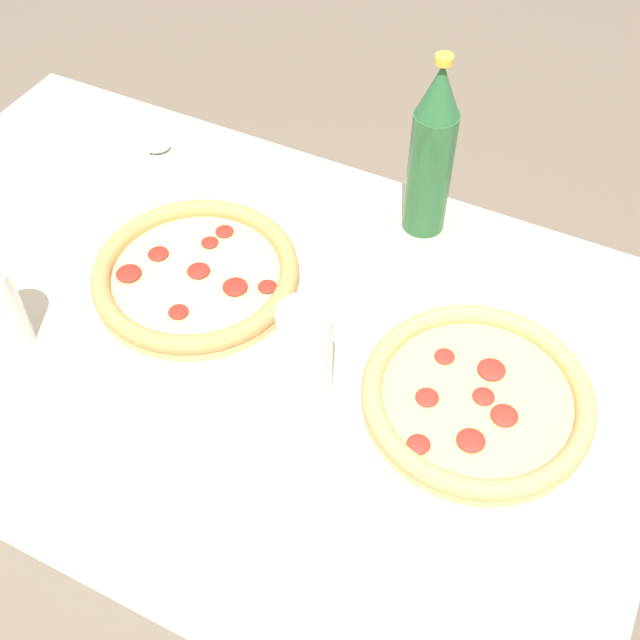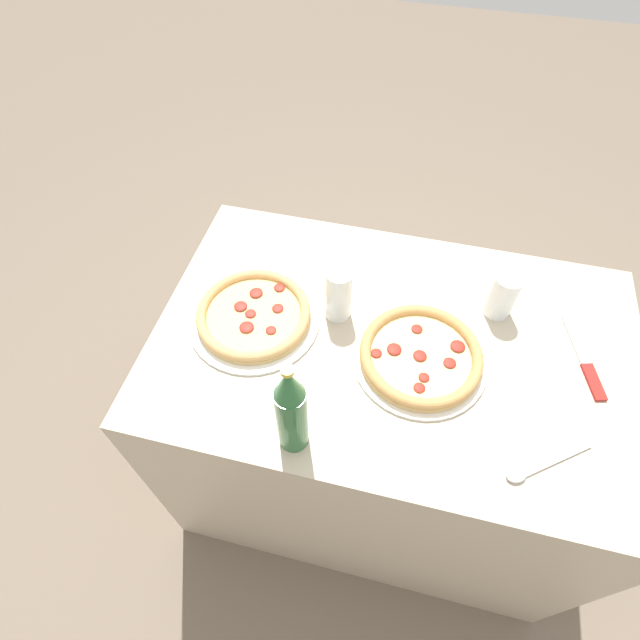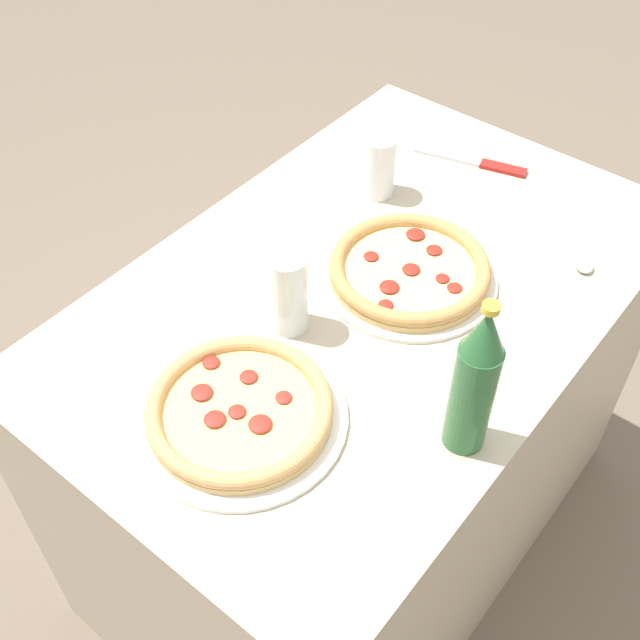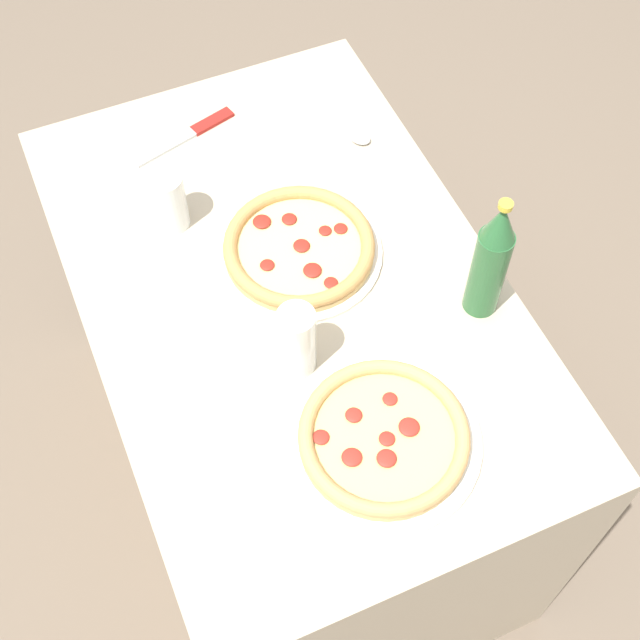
# 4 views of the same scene
# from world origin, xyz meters

# --- Properties ---
(ground_plane) EXTENTS (8.00, 8.00, 0.00)m
(ground_plane) POSITION_xyz_m (0.00, 0.00, 0.00)
(ground_plane) COLOR #6B5B4C
(table) EXTENTS (1.10, 0.71, 0.78)m
(table) POSITION_xyz_m (0.00, 0.00, 0.39)
(table) COLOR #B7A88E
(table) RESTS_ON ground_plane
(pizza_veggie) EXTENTS (0.31, 0.31, 0.04)m
(pizza_veggie) POSITION_xyz_m (0.33, 0.02, 0.80)
(pizza_veggie) COLOR white
(pizza_veggie) RESTS_ON table
(pizza_margherita) EXTENTS (0.30, 0.30, 0.04)m
(pizza_margherita) POSITION_xyz_m (-0.06, 0.04, 0.80)
(pizza_margherita) COLOR silver
(pizza_margherita) RESTS_ON table
(glass_lemonade) EXTENTS (0.06, 0.06, 0.14)m
(glass_lemonade) POSITION_xyz_m (0.15, -0.05, 0.84)
(glass_lemonade) COLOR white
(glass_lemonade) RESTS_ON table
(glass_iced_tea) EXTENTS (0.06, 0.06, 0.12)m
(glass_iced_tea) POSITION_xyz_m (-0.22, -0.14, 0.83)
(glass_iced_tea) COLOR white
(glass_iced_tea) RESTS_ON table
(beer_bottle) EXTENTS (0.06, 0.06, 0.26)m
(beer_bottle) POSITION_xyz_m (0.16, 0.28, 0.90)
(beer_bottle) COLOR #286033
(beer_bottle) RESTS_ON table
(knife) EXTENTS (0.08, 0.22, 0.01)m
(knife) POSITION_xyz_m (-0.41, -0.05, 0.78)
(knife) COLOR maroon
(knife) RESTS_ON table
(spoon) EXTENTS (0.17, 0.13, 0.01)m
(spoon) POSITION_xyz_m (-0.31, 0.23, 0.78)
(spoon) COLOR silver
(spoon) RESTS_ON table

